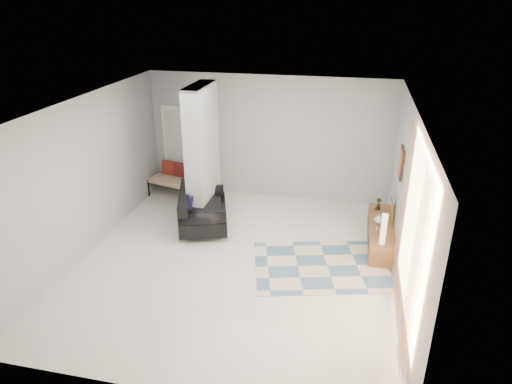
# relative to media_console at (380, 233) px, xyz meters

# --- Properties ---
(floor) EXTENTS (6.00, 6.00, 0.00)m
(floor) POSITION_rel_media_console_xyz_m (-2.52, -1.24, -0.20)
(floor) COLOR silver
(floor) RESTS_ON ground
(ceiling) EXTENTS (6.00, 6.00, 0.00)m
(ceiling) POSITION_rel_media_console_xyz_m (-2.52, -1.24, 2.60)
(ceiling) COLOR white
(ceiling) RESTS_ON wall_back
(wall_back) EXTENTS (6.00, 0.00, 6.00)m
(wall_back) POSITION_rel_media_console_xyz_m (-2.52, 1.76, 1.20)
(wall_back) COLOR #AEB0B2
(wall_back) RESTS_ON ground
(wall_front) EXTENTS (6.00, 0.00, 6.00)m
(wall_front) POSITION_rel_media_console_xyz_m (-2.52, -4.24, 1.20)
(wall_front) COLOR #AEB0B2
(wall_front) RESTS_ON ground
(wall_left) EXTENTS (0.00, 6.00, 6.00)m
(wall_left) POSITION_rel_media_console_xyz_m (-5.27, -1.24, 1.20)
(wall_left) COLOR #AEB0B2
(wall_left) RESTS_ON ground
(wall_right) EXTENTS (0.00, 6.00, 6.00)m
(wall_right) POSITION_rel_media_console_xyz_m (0.23, -1.24, 1.20)
(wall_right) COLOR #AEB0B2
(wall_right) RESTS_ON ground
(partition_column) EXTENTS (0.35, 1.20, 2.80)m
(partition_column) POSITION_rel_media_console_xyz_m (-3.62, 0.36, 1.20)
(partition_column) COLOR #A3A7AA
(partition_column) RESTS_ON floor
(hallway_door) EXTENTS (0.85, 0.06, 2.04)m
(hallway_door) POSITION_rel_media_console_xyz_m (-4.62, 1.72, 0.82)
(hallway_door) COLOR white
(hallway_door) RESTS_ON floor
(curtain) EXTENTS (0.00, 2.55, 2.55)m
(curtain) POSITION_rel_media_console_xyz_m (0.15, -2.39, 1.25)
(curtain) COLOR #F48940
(curtain) RESTS_ON wall_right
(wall_art) EXTENTS (0.04, 0.45, 0.55)m
(wall_art) POSITION_rel_media_console_xyz_m (0.20, -0.00, 1.45)
(wall_art) COLOR #3D1C10
(wall_art) RESTS_ON wall_right
(media_console) EXTENTS (0.45, 1.85, 0.80)m
(media_console) POSITION_rel_media_console_xyz_m (0.00, 0.00, 0.00)
(media_console) COLOR brown
(media_console) RESTS_ON floor
(loveseat) EXTENTS (1.34, 1.76, 0.76)m
(loveseat) POSITION_rel_media_console_xyz_m (-3.58, -0.06, 0.15)
(loveseat) COLOR silver
(loveseat) RESTS_ON floor
(daybed) EXTENTS (1.70, 1.05, 0.77)m
(daybed) POSITION_rel_media_console_xyz_m (-4.44, 1.24, 0.22)
(daybed) COLOR black
(daybed) RESTS_ON floor
(area_rug) EXTENTS (2.86, 2.25, 0.01)m
(area_rug) POSITION_rel_media_console_xyz_m (-0.92, -1.04, -0.20)
(area_rug) COLOR beige
(area_rug) RESTS_ON floor
(cylinder_lamp) EXTENTS (0.10, 0.10, 0.56)m
(cylinder_lamp) POSITION_rel_media_console_xyz_m (-0.02, -0.74, 0.48)
(cylinder_lamp) COLOR beige
(cylinder_lamp) RESTS_ON media_console
(bronze_figurine) EXTENTS (0.13, 0.13, 0.24)m
(bronze_figurine) POSITION_rel_media_console_xyz_m (-0.05, 0.65, 0.31)
(bronze_figurine) COLOR black
(bronze_figurine) RESTS_ON media_console
(vase) EXTENTS (0.20, 0.20, 0.21)m
(vase) POSITION_rel_media_console_xyz_m (-0.05, 0.00, 0.30)
(vase) COLOR silver
(vase) RESTS_ON media_console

